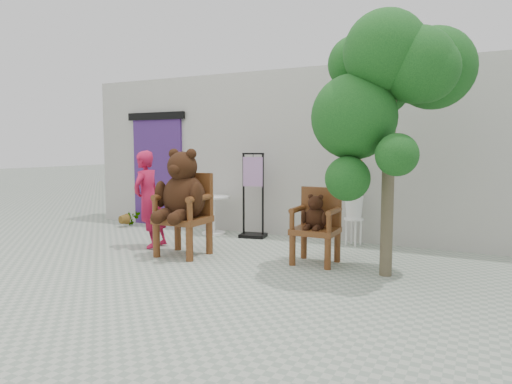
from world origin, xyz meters
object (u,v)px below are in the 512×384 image
Objects in this scene: person at (149,200)px; tree at (391,82)px; stool_bucket at (354,207)px; chair_big at (183,196)px; display_stand at (253,205)px; chair_small at (317,220)px; cafe_table at (214,210)px.

tree reaches higher than person.
tree reaches higher than stool_bucket.
person is (-0.82, 0.23, -0.11)m from chair_big.
person is 4.09m from tree.
person is at bearing -137.24° from display_stand.
chair_big is 1.10× the size of stool_bucket.
stool_bucket is at bearing -5.73° from display_stand.
chair_small reaches higher than cafe_table.
display_stand is 1.04× the size of stool_bucket.
stool_bucket is (2.11, 1.81, -0.25)m from chair_big.
person is 1.07× the size of stool_bucket.
person is at bearing 164.68° from chair_big.
chair_big reaches higher than stool_bucket.
cafe_table is at bearing 172.05° from display_stand.
chair_big is at bearing -175.84° from tree.
tree is at bearing -39.04° from display_stand.
stool_bucket is (1.79, 0.12, 0.06)m from display_stand.
chair_big is 1.80m from cafe_table.
person is (-2.75, -0.22, 0.17)m from chair_small.
chair_small is 2.04m from display_stand.
chair_big is 3.30m from tree.
chair_big is at bearing -73.22° from cafe_table.
tree is (2.93, 0.21, 1.50)m from chair_big.
chair_big is 0.50× the size of tree.
chair_big is at bearing -167.01° from chair_small.
chair_small is at bearing 12.99° from chair_big.
display_stand is at bearing 142.27° from chair_small.
cafe_table is at bearing 153.22° from chair_small.
cafe_table is at bearing 164.45° from person.
tree reaches higher than chair_big.
chair_small is 0.72× the size of stool_bucket.
tree is (3.75, -0.01, 1.62)m from person.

